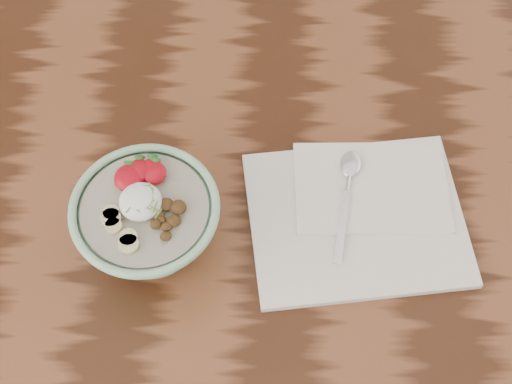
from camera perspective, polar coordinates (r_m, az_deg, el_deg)
The scene contains 4 objects.
table at distance 103.77cm, azimuth 1.70°, elevation -4.54°, with size 160.00×90.00×75.00cm.
breakfast_bowl at distance 89.25cm, azimuth -8.62°, elevation -2.35°, with size 18.20×18.20×12.22cm.
napkin at distance 96.06cm, azimuth 8.27°, elevation -1.59°, with size 30.76×26.06×1.73cm.
spoon at distance 96.73cm, azimuth 7.42°, elevation 1.02°, with size 4.79×17.12×0.89cm.
Camera 1 is at (-2.59, -43.56, 159.85)cm, focal length 50.00 mm.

